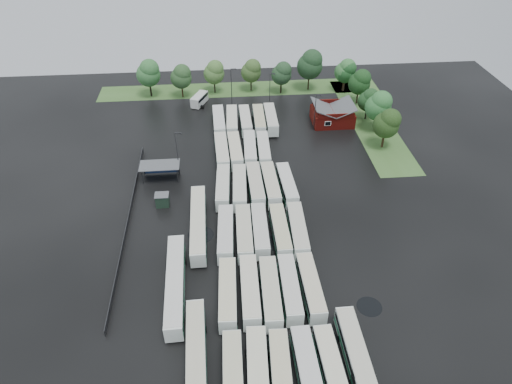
{
  "coord_description": "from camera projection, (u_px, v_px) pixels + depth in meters",
  "views": [
    {
      "loc": [
        -4.17,
        -58.19,
        55.95
      ],
      "look_at": [
        2.0,
        12.0,
        2.5
      ],
      "focal_mm": 32.0,
      "sensor_mm": 36.0,
      "label": 1
    }
  ],
  "objects": [
    {
      "name": "bus_r0c1",
      "position": [
        258.0,
        374.0,
        58.5
      ],
      "size": [
        3.29,
        12.77,
        3.52
      ],
      "rotation": [
        0.0,
        0.0,
        -0.05
      ],
      "color": "silver",
      "rests_on": "ground"
    },
    {
      "name": "grass_strip_north",
      "position": [
        240.0,
        89.0,
        131.85
      ],
      "size": [
        80.0,
        10.0,
        0.01
      ],
      "primitive_type": "cube",
      "color": "#3F682B",
      "rests_on": "ground"
    },
    {
      "name": "lamp_post_nw",
      "position": [
        178.0,
        151.0,
        94.16
      ],
      "size": [
        1.55,
        0.3,
        10.08
      ],
      "color": "#2D2D30",
      "rests_on": "ground"
    },
    {
      "name": "bus_r1c4",
      "position": [
        310.0,
        287.0,
        70.15
      ],
      "size": [
        2.78,
        12.3,
        3.41
      ],
      "rotation": [
        0.0,
        0.0,
        0.01
      ],
      "color": "silver",
      "rests_on": "ground"
    },
    {
      "name": "bus_r3c3",
      "position": [
        271.0,
        185.0,
        91.31
      ],
      "size": [
        2.99,
        12.66,
        3.51
      ],
      "rotation": [
        0.0,
        0.0,
        0.02
      ],
      "color": "silver",
      "rests_on": "ground"
    },
    {
      "name": "utility_hut",
      "position": [
        162.0,
        200.0,
        88.36
      ],
      "size": [
        2.7,
        2.2,
        2.62
      ],
      "color": "black",
      "rests_on": "ground"
    },
    {
      "name": "bus_r2c3",
      "position": [
        280.0,
        231.0,
        80.33
      ],
      "size": [
        2.68,
        12.29,
        3.42
      ],
      "rotation": [
        0.0,
        0.0,
        0.01
      ],
      "color": "silver",
      "rests_on": "ground"
    },
    {
      "name": "bus_r0c2",
      "position": [
        281.0,
        375.0,
        58.51
      ],
      "size": [
        3.18,
        12.21,
        3.37
      ],
      "rotation": [
        0.0,
        0.0,
        -0.05
      ],
      "color": "silver",
      "rests_on": "ground"
    },
    {
      "name": "west_fence",
      "position": [
        128.0,
        220.0,
        84.72
      ],
      "size": [
        0.1,
        50.0,
        1.2
      ],
      "primitive_type": "cube",
      "color": "#2D2D30",
      "rests_on": "ground"
    },
    {
      "name": "puddle_4",
      "position": [
        369.0,
        307.0,
        69.49
      ],
      "size": [
        3.91,
        3.91,
        0.01
      ],
      "primitive_type": "cylinder",
      "color": "black",
      "rests_on": "ground"
    },
    {
      "name": "bus_r0c4",
      "position": [
        332.0,
        370.0,
        59.0
      ],
      "size": [
        2.9,
        12.25,
        3.39
      ],
      "rotation": [
        0.0,
        0.0,
        0.03
      ],
      "color": "silver",
      "rests_on": "ground"
    },
    {
      "name": "bus_r3c0",
      "position": [
        223.0,
        187.0,
        90.76
      ],
      "size": [
        3.23,
        12.43,
        3.43
      ],
      "rotation": [
        0.0,
        0.0,
        -0.05
      ],
      "color": "silver",
      "rests_on": "ground"
    },
    {
      "name": "tree_east_1",
      "position": [
        379.0,
        106.0,
        108.69
      ],
      "size": [
        6.3,
        6.3,
        10.44
      ],
      "color": "black",
      "rests_on": "ground"
    },
    {
      "name": "bus_r5c0",
      "position": [
        219.0,
        122.0,
        112.13
      ],
      "size": [
        3.01,
        12.85,
        3.56
      ],
      "rotation": [
        0.0,
        0.0,
        0.02
      ],
      "color": "silver",
      "rests_on": "ground"
    },
    {
      "name": "brick_building",
      "position": [
        332.0,
        116.0,
        114.77
      ],
      "size": [
        10.07,
        8.6,
        5.39
      ],
      "color": "maroon",
      "rests_on": "ground"
    },
    {
      "name": "ground",
      "position": [
        251.0,
        245.0,
        80.28
      ],
      "size": [
        160.0,
        160.0,
        0.0
      ],
      "primitive_type": "plane",
      "color": "black",
      "rests_on": "ground"
    },
    {
      "name": "tree_north_3",
      "position": [
        252.0,
        71.0,
        127.48
      ],
      "size": [
        5.64,
        5.64,
        9.34
      ],
      "color": "#2D2118",
      "rests_on": "ground"
    },
    {
      "name": "bus_r3c1",
      "position": [
        240.0,
        187.0,
        90.6
      ],
      "size": [
        3.25,
        12.65,
        3.49
      ],
      "rotation": [
        0.0,
        0.0,
        -0.05
      ],
      "color": "silver",
      "rests_on": "ground"
    },
    {
      "name": "tree_north_4",
      "position": [
        282.0,
        73.0,
        126.24
      ],
      "size": [
        5.58,
        5.58,
        9.24
      ],
      "color": "black",
      "rests_on": "ground"
    },
    {
      "name": "tree_east_2",
      "position": [
        369.0,
        100.0,
        114.13
      ],
      "size": [
        5.08,
        5.08,
        8.41
      ],
      "color": "black",
      "rests_on": "ground"
    },
    {
      "name": "bus_r5c4",
      "position": [
        271.0,
        119.0,
        113.27
      ],
      "size": [
        2.87,
        12.6,
        3.49
      ],
      "rotation": [
        0.0,
        0.0,
        -0.02
      ],
      "color": "silver",
      "rests_on": "ground"
    },
    {
      "name": "tree_north_1",
      "position": [
        181.0,
        76.0,
        124.01
      ],
      "size": [
        5.76,
        5.76,
        9.55
      ],
      "color": "#392412",
      "rests_on": "ground"
    },
    {
      "name": "bus_r2c1",
      "position": [
        244.0,
        233.0,
        79.88
      ],
      "size": [
        2.98,
        12.67,
        3.51
      ],
      "rotation": [
        0.0,
        0.0,
        -0.02
      ],
      "color": "silver",
      "rests_on": "ground"
    },
    {
      "name": "lamp_post_back_w",
      "position": [
        232.0,
        85.0,
        118.99
      ],
      "size": [
        1.66,
        0.32,
        10.8
      ],
      "color": "#2D2D30",
      "rests_on": "ground"
    },
    {
      "name": "bus_r2c2",
      "position": [
        260.0,
        231.0,
        80.49
      ],
      "size": [
        2.85,
        12.27,
        3.4
      ],
      "rotation": [
        0.0,
        0.0,
        -0.02
      ],
      "color": "silver",
      "rests_on": "ground"
    },
    {
      "name": "tree_east_4",
      "position": [
        346.0,
        71.0,
        127.17
      ],
      "size": [
        5.63,
        5.6,
        9.27
      ],
      "color": "#372A1D",
      "rests_on": "ground"
    },
    {
      "name": "artic_bus_west_a",
      "position": [
        196.0,
        361.0,
        60.07
      ],
      "size": [
        3.06,
        18.27,
        3.38
      ],
      "rotation": [
        0.0,
        0.0,
        0.03
      ],
      "color": "silver",
      "rests_on": "ground"
    },
    {
      "name": "bus_r4c2",
      "position": [
        250.0,
        149.0,
        102.08
      ],
      "size": [
        3.12,
        12.51,
        3.46
      ],
      "rotation": [
        0.0,
        0.0,
        -0.04
      ],
      "color": "silver",
      "rests_on": "ground"
    },
    {
      "name": "bus_r5c1",
      "position": [
        232.0,
        121.0,
        112.5
      ],
      "size": [
        3.07,
        12.49,
        3.45
      ],
      "rotation": [
        0.0,
        0.0,
        -0.04
      ],
      "color": "silver",
      "rests_on": "ground"
    },
    {
      "name": "artic_bus_west_b",
      "position": [
        198.0,
        224.0,
        81.86
      ],
      "size": [
        2.86,
        18.95,
        3.51
      ],
      "rotation": [
        0.0,
        0.0,
        0.01
      ],
      "color": "silver",
      "rests_on": "ground"
    },
    {
      "name": "bus_r1c2",
      "position": [
        270.0,
        293.0,
        69.2
      ],
      "size": [
        3.0,
        12.71,
        3.52
      ],
      "rotation": [
        0.0,
        0.0,
        -0.03
      ],
      "color": "silver",
      "rests_on": "ground"
    },
    {
      "name": "lamp_post_ne",
      "position": [
        316.0,
        110.0,
        109.58
      ],
      "size": [
        1.44,
        0.28,
        9.37
      ],
      "color": "#2D2D30",
      "rests_on": "ground"
    },
    {
      "name": "bus_r4c3",
      "position": [
        264.0,
        150.0,
        102.05
      ],
      "size": [
        2.98,
        12.18,
        3.37
      ],
      "rotation": [
        0.0,
        0.0,
        -0.03
      ],
      "color": "silver",
      "rests_on": "ground"
    },
    {
      "name": "artic_bus_east",
      "position": [
        360.0,
        372.0,
        58.81
      ],
      "size": [
        2.65,
        18.58,
        3.45
      ],
      "rotation": [
        0.0,
        0.0,
        -0.0
      ],
      "color": "silver",
      "rests_on": "ground"
    },
    {
      "name": "bus_r1c1",
      "position": [
        250.0,
        291.0,
        69.47
      ],
      "size": [
        2.93,
        12.72,
        3.53
      ],
      "rotation": [
        0.0,
        0.0,
        -0.02
      ],
      "color": "silver",
      "rests_on": "ground"
    },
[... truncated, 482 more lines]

